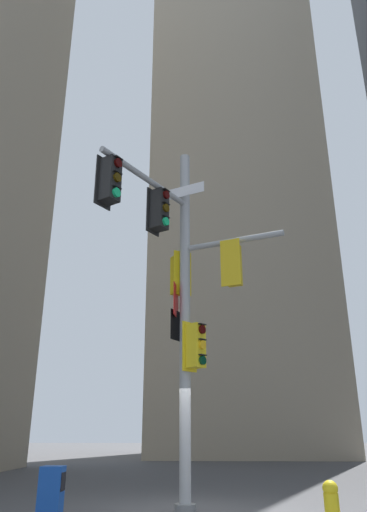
% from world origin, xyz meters
% --- Properties ---
extents(ground, '(120.00, 120.00, 0.00)m').
position_xyz_m(ground, '(0.00, 0.00, 0.00)').
color(ground, '#474749').
extents(building_mid_block, '(12.51, 12.51, 53.15)m').
position_xyz_m(building_mid_block, '(2.89, 24.09, 26.57)').
color(building_mid_block, tan).
rests_on(building_mid_block, ground).
extents(signal_pole_assembly, '(4.12, 3.28, 8.61)m').
position_xyz_m(signal_pole_assembly, '(-0.08, -0.44, 4.95)').
color(signal_pole_assembly, '#9EA0A3').
rests_on(signal_pole_assembly, ground).
extents(fire_hydrant, '(0.33, 0.23, 0.90)m').
position_xyz_m(fire_hydrant, '(2.35, -3.13, 0.47)').
color(fire_hydrant, yellow).
rests_on(fire_hydrant, ground).
extents(newspaper_box, '(0.45, 0.36, 0.95)m').
position_xyz_m(newspaper_box, '(-2.58, -0.98, 0.47)').
color(newspaper_box, '#194CB2').
rests_on(newspaper_box, ground).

